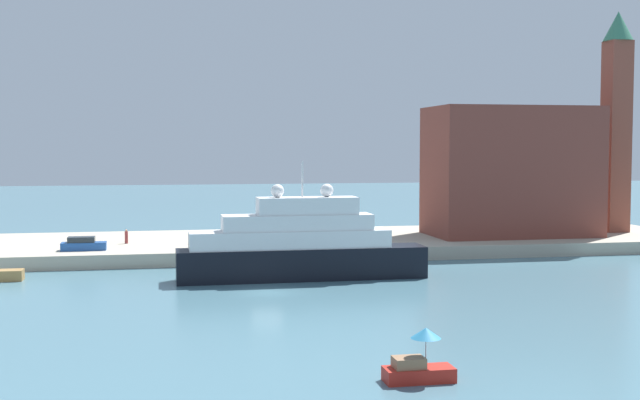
% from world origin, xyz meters
% --- Properties ---
extents(ground, '(400.00, 400.00, 0.00)m').
position_xyz_m(ground, '(0.00, 0.00, 0.00)').
color(ground, slate).
extents(quay_dock, '(110.00, 23.15, 1.43)m').
position_xyz_m(quay_dock, '(0.00, 27.58, 0.72)').
color(quay_dock, '#ADA38E').
rests_on(quay_dock, ground).
extents(large_yacht, '(22.78, 3.78, 10.80)m').
position_xyz_m(large_yacht, '(3.81, 6.48, 2.99)').
color(large_yacht, black).
rests_on(large_yacht, ground).
extents(small_motorboat, '(3.62, 1.57, 2.79)m').
position_xyz_m(small_motorboat, '(4.30, -27.02, 0.94)').
color(small_motorboat, '#B22319').
rests_on(small_motorboat, ground).
extents(harbor_building, '(19.56, 10.56, 15.43)m').
position_xyz_m(harbor_building, '(32.97, 25.59, 9.15)').
color(harbor_building, brown).
rests_on(harbor_building, quay_dock).
extents(bell_tower, '(3.67, 3.67, 27.41)m').
position_xyz_m(bell_tower, '(47.46, 26.81, 16.14)').
color(bell_tower, brown).
rests_on(bell_tower, quay_dock).
extents(parked_car, '(4.53, 1.69, 1.40)m').
position_xyz_m(parked_car, '(-16.44, 20.39, 2.04)').
color(parked_car, '#1E4C99').
rests_on(parked_car, quay_dock).
extents(person_figure, '(0.36, 0.36, 1.59)m').
position_xyz_m(person_figure, '(-12.29, 25.56, 2.17)').
color(person_figure, maroon).
rests_on(person_figure, quay_dock).
extents(mooring_bollard, '(0.50, 0.50, 0.73)m').
position_xyz_m(mooring_bollard, '(5.28, 17.02, 1.80)').
color(mooring_bollard, black).
rests_on(mooring_bollard, quay_dock).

